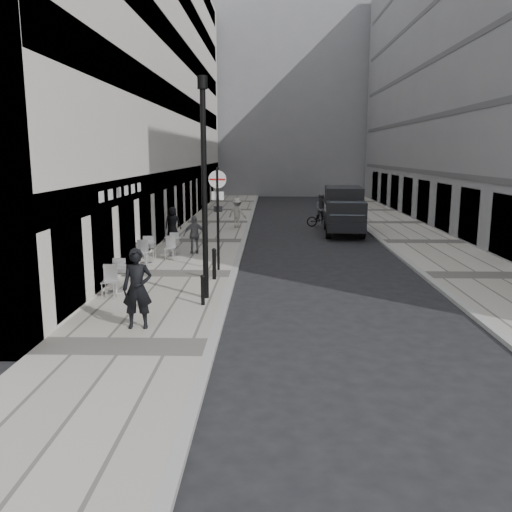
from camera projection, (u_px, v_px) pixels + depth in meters
The scene contains 19 objects.
ground at pixel (194, 406), 9.69m from camera, with size 120.00×120.00×0.00m, color black.
sidewalk at pixel (204, 242), 27.40m from camera, with size 4.00×60.00×0.12m, color #A39E93.
far_sidewalk at pixel (423, 242), 27.12m from camera, with size 4.00×60.00×0.12m, color #A39E93.
building_left at pixel (148, 76), 32.22m from camera, with size 4.00×45.00×18.00m, color beige.
building_right at pixel (488, 57), 31.53m from camera, with size 6.00×45.00×20.00m, color slate.
building_far at pixel (272, 96), 62.59m from camera, with size 24.00×16.00×22.00m, color slate.
walking_man at pixel (137, 289), 13.48m from camera, with size 0.74×0.49×2.03m, color black.
sign_post at pixel (218, 205), 20.02m from camera, with size 0.66×0.14×3.83m.
lamppost at pixel (204, 178), 15.85m from camera, with size 0.29×0.29×6.50m.
bollard_near at pixel (203, 291), 15.66m from camera, with size 0.11×0.11×0.83m, color black.
bollard_far at pixel (214, 265), 18.85m from camera, with size 0.14×0.14×1.03m, color black.
panel_van at pixel (344, 208), 30.29m from camera, with size 2.41×5.61×2.58m.
cyclist at pixel (322, 214), 33.36m from camera, with size 1.89×0.82×1.98m.
pedestrian_a at pixel (195, 235), 23.59m from camera, with size 0.98×0.41×1.68m, color #5C5C61.
pedestrian_b at pixel (237, 213), 31.92m from camera, with size 1.13×0.65×1.75m, color #9E9B92.
pedestrian_c at pixel (173, 223), 27.46m from camera, with size 0.82×0.54×1.68m, color black.
cafe_table_near at pixel (115, 277), 17.04m from camera, with size 0.78×1.76×1.00m.
cafe_table_mid at pixel (173, 245), 23.04m from camera, with size 0.74×1.68×0.96m.
cafe_table_far at pixel (146, 251), 21.55m from camera, with size 0.80×1.80×1.03m.
Camera 1 is at (1.34, -8.98, 4.45)m, focal length 38.00 mm.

